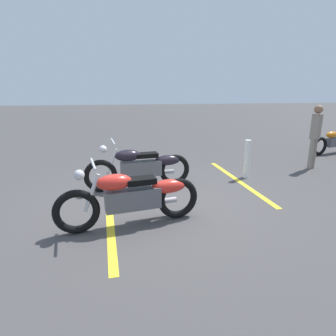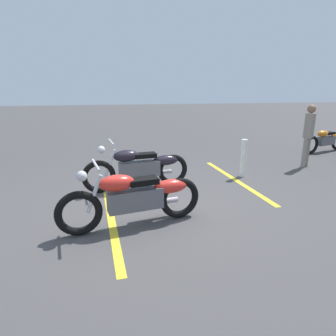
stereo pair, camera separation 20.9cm
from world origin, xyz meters
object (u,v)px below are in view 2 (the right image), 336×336
object	(u,v)px
motorcycle_dark_foreground	(140,167)
motorcycle_row_far_right	(327,140)
motorcycle_bright_foreground	(136,197)
bystander_near_row	(308,133)
bollard_post	(243,158)

from	to	relation	value
motorcycle_dark_foreground	motorcycle_row_far_right	distance (m)	6.77
motorcycle_dark_foreground	motorcycle_bright_foreground	bearing A→B (deg)	74.48
motorcycle_dark_foreground	bystander_near_row	world-z (taller)	bystander_near_row
motorcycle_row_far_right	bollard_post	size ratio (longest dim) A/B	2.06
bollard_post	bystander_near_row	bearing A→B (deg)	13.54
motorcycle_bright_foreground	motorcycle_row_far_right	distance (m)	7.71
motorcycle_bright_foreground	motorcycle_dark_foreground	size ratio (longest dim) A/B	0.99
motorcycle_bright_foreground	bollard_post	bearing A→B (deg)	-153.89
motorcycle_row_far_right	motorcycle_dark_foreground	bearing A→B (deg)	3.08
bystander_near_row	bollard_post	bearing A→B (deg)	-107.82
motorcycle_dark_foreground	motorcycle_row_far_right	world-z (taller)	motorcycle_dark_foreground
motorcycle_dark_foreground	motorcycle_row_far_right	xyz separation A→B (m)	(6.34, 2.35, -0.07)
motorcycle_bright_foreground	bystander_near_row	xyz separation A→B (m)	(4.70, 2.48, 0.45)
bystander_near_row	motorcycle_bright_foreground	bearing A→B (deg)	-93.51
motorcycle_bright_foreground	bollard_post	world-z (taller)	motorcycle_bright_foreground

